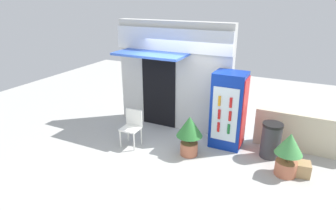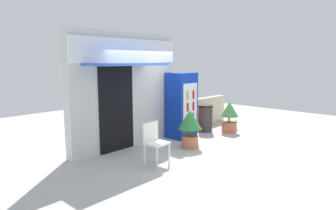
# 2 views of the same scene
# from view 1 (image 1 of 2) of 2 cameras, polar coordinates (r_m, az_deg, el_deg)

# --- Properties ---
(ground) EXTENTS (16.00, 16.00, 0.00)m
(ground) POSITION_cam_1_polar(r_m,az_deg,el_deg) (7.11, 0.00, -9.15)
(ground) COLOR #B2B2AD
(storefront_building) EXTENTS (3.26, 1.18, 2.96)m
(storefront_building) POSITION_cam_1_polar(r_m,az_deg,el_deg) (7.91, 0.91, 6.15)
(storefront_building) COLOR silver
(storefront_building) RESTS_ON ground
(drink_cooler) EXTENTS (0.78, 0.68, 1.90)m
(drink_cooler) POSITION_cam_1_polar(r_m,az_deg,el_deg) (7.14, 11.95, -1.05)
(drink_cooler) COLOR #0C2D9E
(drink_cooler) RESTS_ON ground
(plastic_chair) EXTENTS (0.46, 0.44, 0.92)m
(plastic_chair) POSITION_cam_1_polar(r_m,az_deg,el_deg) (7.23, -7.15, -3.96)
(plastic_chair) COLOR white
(plastic_chair) RESTS_ON ground
(potted_plant_near_shop) EXTENTS (0.62, 0.62, 0.98)m
(potted_plant_near_shop) POSITION_cam_1_polar(r_m,az_deg,el_deg) (6.72, 4.29, -5.27)
(potted_plant_near_shop) COLOR #BC6B4C
(potted_plant_near_shop) RESTS_ON ground
(potted_plant_curbside) EXTENTS (0.56, 0.56, 0.97)m
(potted_plant_curbside) POSITION_cam_1_polar(r_m,az_deg,el_deg) (6.49, 22.85, -8.49)
(potted_plant_curbside) COLOR #BC6B4C
(potted_plant_curbside) RESTS_ON ground
(trash_bin) EXTENTS (0.47, 0.47, 0.85)m
(trash_bin) POSITION_cam_1_polar(r_m,az_deg,el_deg) (7.12, 19.80, -6.59)
(trash_bin) COLOR #38383D
(trash_bin) RESTS_ON ground
(stone_boundary_wall) EXTENTS (2.39, 0.23, 0.95)m
(stone_boundary_wall) POSITION_cam_1_polar(r_m,az_deg,el_deg) (7.65, 25.79, -5.17)
(stone_boundary_wall) COLOR beige
(stone_boundary_wall) RESTS_ON ground
(cardboard_box) EXTENTS (0.40, 0.36, 0.30)m
(cardboard_box) POSITION_cam_1_polar(r_m,az_deg,el_deg) (6.80, 24.90, -11.42)
(cardboard_box) COLOR tan
(cardboard_box) RESTS_ON ground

